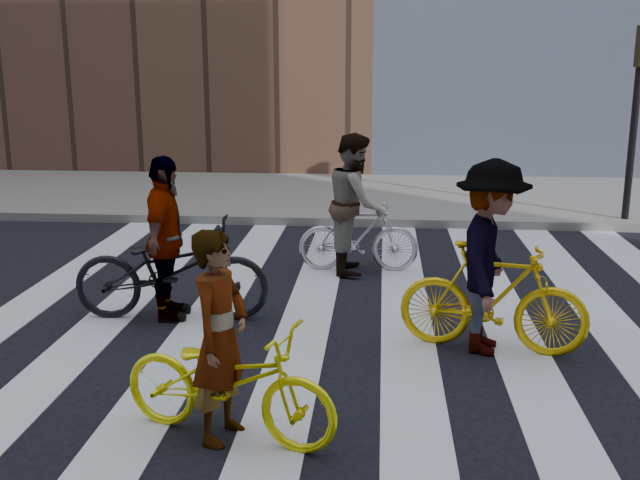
# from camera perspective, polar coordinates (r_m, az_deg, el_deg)

# --- Properties ---
(ground) EXTENTS (100.00, 100.00, 0.00)m
(ground) POSITION_cam_1_polar(r_m,az_deg,el_deg) (7.99, 2.69, -6.97)
(ground) COLOR black
(ground) RESTS_ON ground
(sidewalk_far) EXTENTS (100.00, 5.00, 0.15)m
(sidewalk_far) POSITION_cam_1_polar(r_m,az_deg,el_deg) (15.22, 3.76, 3.30)
(sidewalk_far) COLOR gray
(sidewalk_far) RESTS_ON ground
(zebra_crosswalk) EXTENTS (8.25, 10.00, 0.01)m
(zebra_crosswalk) POSITION_cam_1_polar(r_m,az_deg,el_deg) (7.99, 2.69, -6.93)
(zebra_crosswalk) COLOR silver
(zebra_crosswalk) RESTS_ON ground
(traffic_signal) EXTENTS (0.22, 0.42, 3.33)m
(traffic_signal) POSITION_cam_1_polar(r_m,az_deg,el_deg) (13.46, 23.12, 10.34)
(traffic_signal) COLOR black
(traffic_signal) RESTS_ON ground
(bike_yellow_left) EXTENTS (1.86, 1.10, 0.93)m
(bike_yellow_left) POSITION_cam_1_polar(r_m,az_deg,el_deg) (5.75, -7.01, -10.60)
(bike_yellow_left) COLOR #FFF70E
(bike_yellow_left) RESTS_ON ground
(bike_silver_mid) EXTENTS (1.62, 0.49, 0.97)m
(bike_silver_mid) POSITION_cam_1_polar(r_m,az_deg,el_deg) (10.07, 2.93, 0.29)
(bike_silver_mid) COLOR silver
(bike_silver_mid) RESTS_ON ground
(bike_yellow_right) EXTENTS (1.89, 0.89, 1.10)m
(bike_yellow_right) POSITION_cam_1_polar(r_m,az_deg,el_deg) (7.50, 13.05, -4.29)
(bike_yellow_right) COLOR yellow
(bike_yellow_right) RESTS_ON ground
(bike_dark_rear) EXTENTS (2.18, 0.87, 1.12)m
(bike_dark_rear) POSITION_cam_1_polar(r_m,az_deg,el_deg) (8.36, -11.26, -2.25)
(bike_dark_rear) COLOR black
(bike_dark_rear) RESTS_ON ground
(rider_left) EXTENTS (0.54, 0.68, 1.63)m
(rider_left) POSITION_cam_1_polar(r_m,az_deg,el_deg) (5.63, -7.62, -7.32)
(rider_left) COLOR slate
(rider_left) RESTS_ON ground
(rider_mid) EXTENTS (0.73, 0.93, 1.87)m
(rider_mid) POSITION_cam_1_polar(r_m,az_deg,el_deg) (9.98, 2.68, 2.81)
(rider_mid) COLOR slate
(rider_mid) RESTS_ON ground
(rider_right) EXTENTS (0.95, 1.35, 1.90)m
(rider_right) POSITION_cam_1_polar(r_m,az_deg,el_deg) (7.38, 12.83, -1.31)
(rider_right) COLOR slate
(rider_right) RESTS_ON ground
(rider_rear) EXTENTS (0.50, 1.09, 1.81)m
(rider_rear) POSITION_cam_1_polar(r_m,az_deg,el_deg) (8.28, -11.70, 0.06)
(rider_rear) COLOR slate
(rider_rear) RESTS_ON ground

